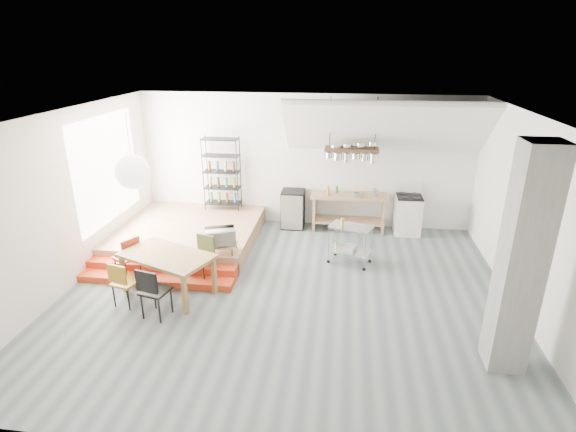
# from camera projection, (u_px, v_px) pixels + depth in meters

# --- Properties ---
(floor) EXTENTS (8.00, 8.00, 0.00)m
(floor) POSITION_uv_depth(u_px,v_px,m) (286.00, 293.00, 8.20)
(floor) COLOR #525D5F
(floor) RESTS_ON ground
(wall_back) EXTENTS (8.00, 0.04, 3.20)m
(wall_back) POSITION_uv_depth(u_px,v_px,m) (305.00, 161.00, 10.86)
(wall_back) COLOR silver
(wall_back) RESTS_ON ground
(wall_left) EXTENTS (0.04, 7.00, 3.20)m
(wall_left) POSITION_uv_depth(u_px,v_px,m) (66.00, 201.00, 8.10)
(wall_left) COLOR silver
(wall_left) RESTS_ON ground
(wall_right) EXTENTS (0.04, 7.00, 3.20)m
(wall_right) POSITION_uv_depth(u_px,v_px,m) (534.00, 222.00, 7.14)
(wall_right) COLOR silver
(wall_right) RESTS_ON ground
(ceiling) EXTENTS (8.00, 7.00, 0.02)m
(ceiling) POSITION_uv_depth(u_px,v_px,m) (286.00, 116.00, 7.05)
(ceiling) COLOR white
(ceiling) RESTS_ON wall_back
(slope_ceiling) EXTENTS (4.40, 1.44, 1.32)m
(slope_ceiling) POSITION_uv_depth(u_px,v_px,m) (385.00, 128.00, 9.75)
(slope_ceiling) COLOR white
(slope_ceiling) RESTS_ON wall_back
(window_pane) EXTENTS (0.02, 2.50, 2.20)m
(window_pane) POSITION_uv_depth(u_px,v_px,m) (107.00, 169.00, 9.42)
(window_pane) COLOR white
(window_pane) RESTS_ON wall_left
(platform) EXTENTS (3.00, 3.00, 0.40)m
(platform) POSITION_uv_depth(u_px,v_px,m) (189.00, 233.00, 10.28)
(platform) COLOR #94694A
(platform) RESTS_ON ground
(step_lower) EXTENTS (3.00, 0.35, 0.13)m
(step_lower) POSITION_uv_depth(u_px,v_px,m) (156.00, 280.00, 8.52)
(step_lower) COLOR red
(step_lower) RESTS_ON ground
(step_upper) EXTENTS (3.00, 0.35, 0.27)m
(step_upper) POSITION_uv_depth(u_px,v_px,m) (163.00, 268.00, 8.82)
(step_upper) COLOR red
(step_upper) RESTS_ON ground
(concrete_column) EXTENTS (0.50, 0.50, 3.20)m
(concrete_column) POSITION_uv_depth(u_px,v_px,m) (521.00, 262.00, 5.84)
(concrete_column) COLOR slate
(concrete_column) RESTS_ON ground
(kitchen_counter) EXTENTS (1.80, 0.60, 0.91)m
(kitchen_counter) POSITION_uv_depth(u_px,v_px,m) (349.00, 206.00, 10.76)
(kitchen_counter) COLOR #94694A
(kitchen_counter) RESTS_ON ground
(stove) EXTENTS (0.60, 0.60, 1.18)m
(stove) POSITION_uv_depth(u_px,v_px,m) (408.00, 214.00, 10.65)
(stove) COLOR white
(stove) RESTS_ON ground
(pot_rack) EXTENTS (1.20, 0.50, 1.43)m
(pot_rack) POSITION_uv_depth(u_px,v_px,m) (353.00, 153.00, 10.06)
(pot_rack) COLOR #392616
(pot_rack) RESTS_ON ceiling
(wire_shelving) EXTENTS (0.88, 0.38, 1.80)m
(wire_shelving) POSITION_uv_depth(u_px,v_px,m) (222.00, 173.00, 10.92)
(wire_shelving) COLOR black
(wire_shelving) RESTS_ON platform
(microwave_shelf) EXTENTS (0.60, 0.40, 0.16)m
(microwave_shelf) POSITION_uv_depth(u_px,v_px,m) (221.00, 245.00, 8.86)
(microwave_shelf) COLOR #94694A
(microwave_shelf) RESTS_ON platform
(paper_lantern) EXTENTS (0.60, 0.60, 0.60)m
(paper_lantern) POSITION_uv_depth(u_px,v_px,m) (133.00, 172.00, 7.72)
(paper_lantern) COLOR white
(paper_lantern) RESTS_ON ceiling
(dining_table) EXTENTS (1.85, 1.47, 0.77)m
(dining_table) POSITION_uv_depth(u_px,v_px,m) (167.00, 259.00, 7.98)
(dining_table) COLOR brown
(dining_table) RESTS_ON ground
(chair_mustard) EXTENTS (0.46, 0.46, 0.84)m
(chair_mustard) POSITION_uv_depth(u_px,v_px,m) (122.00, 281.00, 7.62)
(chair_mustard) COLOR #B2841E
(chair_mustard) RESTS_ON ground
(chair_black) EXTENTS (0.51, 0.51, 0.92)m
(chair_black) POSITION_uv_depth(u_px,v_px,m) (152.00, 289.00, 7.26)
(chair_black) COLOR black
(chair_black) RESTS_ON ground
(chair_olive) EXTENTS (0.50, 0.50, 0.87)m
(chair_olive) POSITION_uv_depth(u_px,v_px,m) (203.00, 254.00, 8.54)
(chair_olive) COLOR #4F5829
(chair_olive) RESTS_ON ground
(chair_red) EXTENTS (0.55, 0.55, 0.88)m
(chair_red) POSITION_uv_depth(u_px,v_px,m) (129.00, 255.00, 8.49)
(chair_red) COLOR red
(chair_red) RESTS_ON ground
(rolling_cart) EXTENTS (0.93, 0.71, 0.82)m
(rolling_cart) POSITION_uv_depth(u_px,v_px,m) (350.00, 239.00, 9.14)
(rolling_cart) COLOR silver
(rolling_cart) RESTS_ON ground
(mini_fridge) EXTENTS (0.55, 0.55, 0.93)m
(mini_fridge) POSITION_uv_depth(u_px,v_px,m) (293.00, 209.00, 11.02)
(mini_fridge) COLOR black
(mini_fridge) RESTS_ON ground
(microwave) EXTENTS (0.68, 0.57, 0.32)m
(microwave) POSITION_uv_depth(u_px,v_px,m) (220.00, 237.00, 8.80)
(microwave) COLOR beige
(microwave) RESTS_ON microwave_shelf
(bowl) EXTENTS (0.29, 0.29, 0.06)m
(bowl) POSITION_uv_depth(u_px,v_px,m) (357.00, 194.00, 10.58)
(bowl) COLOR silver
(bowl) RESTS_ON kitchen_counter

